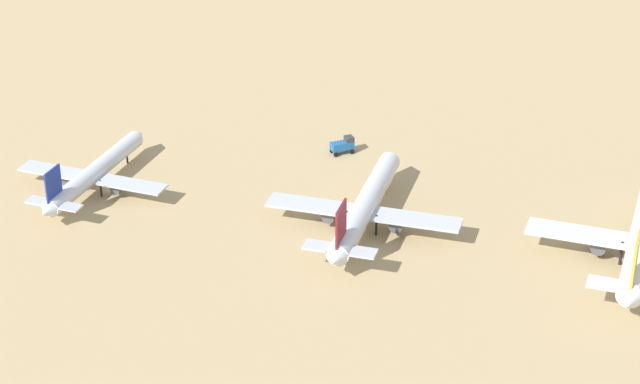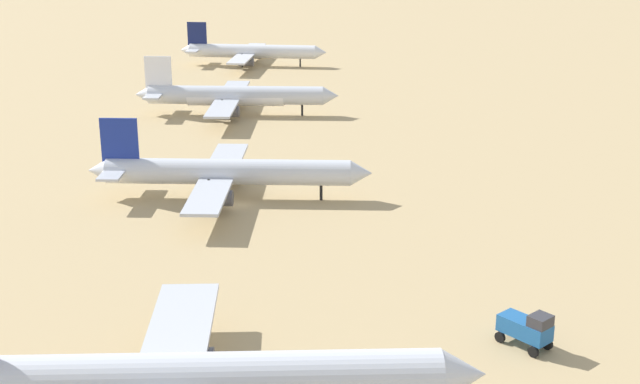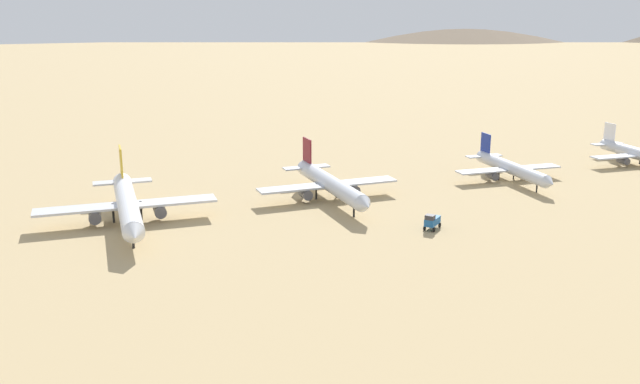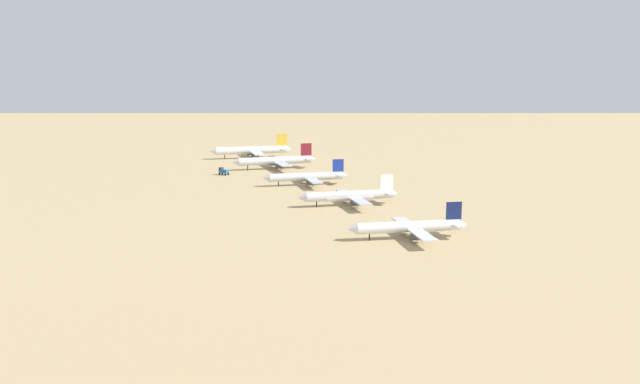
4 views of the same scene
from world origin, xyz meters
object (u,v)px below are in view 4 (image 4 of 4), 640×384
(parked_jet_1, at_px, (276,161))
(service_truck, at_px, (223,171))
(parked_jet_0, at_px, (252,150))
(parked_jet_4, at_px, (410,227))
(parked_jet_3, at_px, (350,196))
(parked_jet_2, at_px, (307,177))

(parked_jet_1, xyz_separation_m, service_truck, (32.38, 12.25, -2.64))
(parked_jet_0, relative_size, parked_jet_4, 1.38)
(parked_jet_3, relative_size, parked_jet_4, 1.07)
(parked_jet_1, bearing_deg, parked_jet_0, -89.35)
(parked_jet_0, relative_size, parked_jet_3, 1.29)
(parked_jet_0, xyz_separation_m, parked_jet_4, (3.39, 218.74, -1.42))
(parked_jet_1, relative_size, service_truck, 8.64)
(parked_jet_2, bearing_deg, service_truck, -56.34)
(parked_jet_0, height_order, parked_jet_2, parked_jet_0)
(parked_jet_4, bearing_deg, parked_jet_1, -91.39)
(parked_jet_0, relative_size, parked_jet_1, 1.10)
(parked_jet_2, distance_m, service_truck, 55.91)
(parked_jet_4, distance_m, service_truck, 155.69)
(parked_jet_2, bearing_deg, parked_jet_1, -91.37)
(parked_jet_1, height_order, parked_jet_4, parked_jet_1)
(parked_jet_2, xyz_separation_m, parked_jet_3, (-0.17, 52.02, -0.08))
(parked_jet_1, xyz_separation_m, parked_jet_3, (1.24, 110.78, -0.77))
(parked_jet_4, bearing_deg, service_truck, -79.50)
(parked_jet_4, bearing_deg, parked_jet_3, -92.90)
(parked_jet_1, bearing_deg, service_truck, 20.72)
(parked_jet_1, height_order, parked_jet_3, parked_jet_1)
(parked_jet_0, distance_m, service_truck, 73.02)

